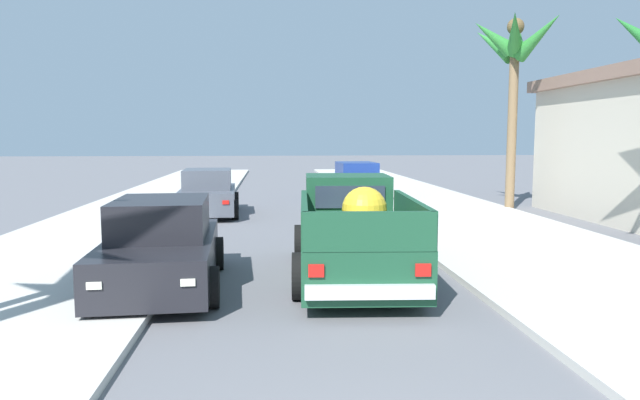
# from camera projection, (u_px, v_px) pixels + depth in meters

# --- Properties ---
(sidewalk_left) EXTENTS (5.10, 60.00, 0.12)m
(sidewalk_left) POSITION_uv_depth(u_px,v_px,m) (102.00, 238.00, 14.54)
(sidewalk_left) COLOR beige
(sidewalk_left) RESTS_ON ground
(sidewalk_right) EXTENTS (5.10, 60.00, 0.12)m
(sidewalk_right) POSITION_uv_depth(u_px,v_px,m) (492.00, 232.00, 15.39)
(sidewalk_right) COLOR beige
(sidewalk_right) RESTS_ON ground
(curb_left) EXTENTS (0.16, 60.00, 0.10)m
(curb_left) POSITION_uv_depth(u_px,v_px,m) (148.00, 238.00, 14.64)
(curb_left) COLOR silver
(curb_left) RESTS_ON ground
(curb_right) EXTENTS (0.16, 60.00, 0.10)m
(curb_right) POSITION_uv_depth(u_px,v_px,m) (450.00, 233.00, 15.30)
(curb_right) COLOR silver
(curb_right) RESTS_ON ground
(pickup_truck) EXTENTS (2.42, 5.30, 1.80)m
(pickup_truck) POSITION_uv_depth(u_px,v_px,m) (353.00, 234.00, 10.79)
(pickup_truck) COLOR #19472D
(pickup_truck) RESTS_ON ground
(car_right_near) EXTENTS (2.20, 4.33, 1.54)m
(car_right_near) POSITION_uv_depth(u_px,v_px,m) (357.00, 182.00, 24.56)
(car_right_near) COLOR navy
(car_right_near) RESTS_ON ground
(car_left_mid) EXTENTS (2.20, 4.33, 1.54)m
(car_left_mid) POSITION_uv_depth(u_px,v_px,m) (208.00, 194.00, 19.28)
(car_left_mid) COLOR #474C56
(car_left_mid) RESTS_ON ground
(car_right_mid) EXTENTS (2.21, 4.34, 1.54)m
(car_right_mid) POSITION_uv_depth(u_px,v_px,m) (162.00, 247.00, 9.90)
(car_right_mid) COLOR black
(car_right_mid) RESTS_ON ground
(palm_tree_right_mid) EXTENTS (3.21, 4.04, 6.75)m
(palm_tree_right_mid) POSITION_uv_depth(u_px,v_px,m) (515.00, 50.00, 19.94)
(palm_tree_right_mid) COLOR brown
(palm_tree_right_mid) RESTS_ON ground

